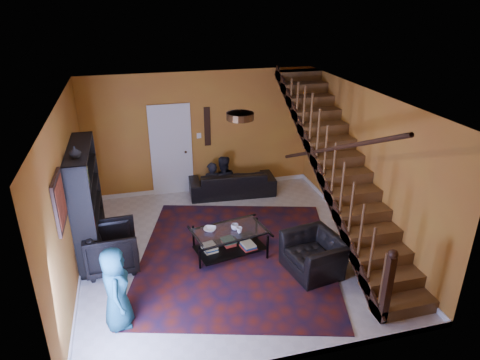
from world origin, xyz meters
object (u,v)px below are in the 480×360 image
object	(u,v)px
coffee_table	(230,240)
sofa	(232,182)
armchair_left	(112,248)
bookshelf	(87,203)
armchair_right	(315,254)

from	to	relation	value
coffee_table	sofa	bearing A→B (deg)	75.38
armchair_left	coffee_table	distance (m)	2.03
bookshelf	coffee_table	distance (m)	2.59
bookshelf	armchair_right	bearing A→B (deg)	-23.67
bookshelf	sofa	world-z (taller)	bookshelf
armchair_left	armchair_right	bearing A→B (deg)	-108.50
coffee_table	armchair_left	bearing A→B (deg)	177.23
armchair_right	coffee_table	distance (m)	1.53
bookshelf	armchair_left	world-z (taller)	bookshelf
sofa	armchair_left	size ratio (longest dim) A/B	2.28
armchair_left	coffee_table	xyz separation A→B (m)	(2.03, -0.10, -0.11)
bookshelf	armchair_left	distance (m)	0.93
armchair_left	sofa	bearing A→B (deg)	-51.00
bookshelf	armchair_right	distance (m)	4.04
bookshelf	armchair_right	size ratio (longest dim) A/B	2.04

